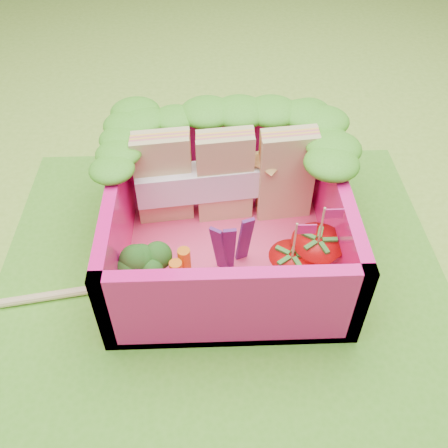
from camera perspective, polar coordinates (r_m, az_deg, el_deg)
name	(u,v)px	position (r m, az deg, el deg)	size (l,w,h in m)	color
ground	(223,294)	(2.88, -0.16, -8.02)	(14.00, 14.00, 0.00)	#88BC35
placemat	(223,293)	(2.87, -0.17, -7.84)	(2.60, 2.60, 0.03)	#58AF27
bento_floor	(227,250)	(3.02, 0.35, -3.03)	(1.30, 1.30, 0.05)	#ED3C6B
bento_box	(227,221)	(2.84, 0.37, 0.37)	(1.30, 1.30, 0.55)	#FE157F
lettuce_ruffle	(224,125)	(3.00, 0.03, 11.24)	(1.43, 0.83, 0.11)	#43961B
sandwich_stack	(226,177)	(3.03, 0.24, 5.44)	(1.09, 0.29, 0.60)	tan
broccoli	(145,267)	(2.69, -8.98, -4.84)	(0.32, 0.32, 0.26)	#69A14E
carrot_sticks	(181,272)	(2.72, -4.93, -5.50)	(0.11, 0.14, 0.26)	orange
purple_wedges	(231,246)	(2.75, 0.81, -2.51)	(0.21, 0.12, 0.38)	#471750
strawberry_left	(290,271)	(2.73, 7.59, -5.34)	(0.25, 0.25, 0.49)	red
strawberry_right	(315,259)	(2.79, 10.37, -3.94)	(0.29, 0.29, 0.53)	red
snap_peas	(295,271)	(2.88, 8.14, -5.33)	(0.66, 0.50, 0.05)	#52AE36
chopsticks	(67,293)	(2.95, -17.53, -7.56)	(2.40, 0.45, 0.05)	tan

